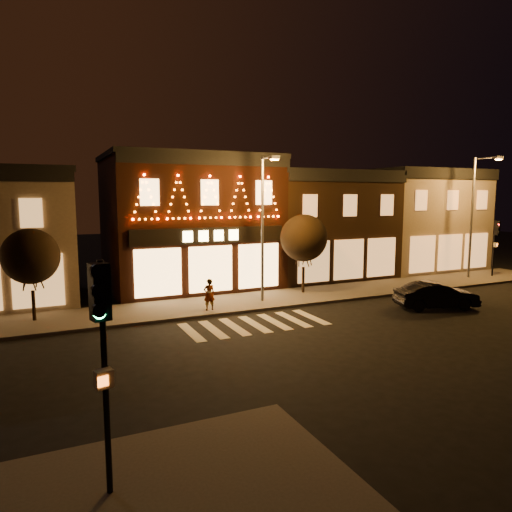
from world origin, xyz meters
TOP-DOWN VIEW (x-y plane):
  - ground at (0.00, 0.00)m, footprint 120.00×120.00m
  - sidewalk_far at (2.00, 8.00)m, footprint 44.00×4.00m
  - building_pulp at (0.00, 13.98)m, footprint 10.20×8.34m
  - building_right_a at (9.50, 13.99)m, footprint 9.20×8.28m
  - building_right_b at (18.50, 13.99)m, footprint 9.20×8.28m
  - traffic_signal_near at (-7.71, -6.16)m, footprint 0.37×0.48m
  - traffic_signal_far at (20.40, 7.72)m, footprint 0.36×0.45m
  - streetlamp_mid at (2.13, 7.41)m, footprint 0.49×1.76m
  - streetlamp_right at (18.43, 7.91)m, footprint 0.57×1.90m
  - tree_left at (-9.11, 8.39)m, footprint 2.53×2.53m
  - tree_right at (5.28, 8.60)m, footprint 2.75×2.75m
  - dark_sedan at (9.80, 2.76)m, footprint 4.41×2.64m
  - pedestrian at (-1.19, 6.84)m, footprint 0.59×0.39m

SIDE VIEW (x-z plane):
  - ground at x=0.00m, z-range 0.00..0.00m
  - sidewalk_far at x=2.00m, z-range 0.00..0.15m
  - dark_sedan at x=9.80m, z-range 0.00..1.37m
  - pedestrian at x=-1.19m, z-range 0.15..1.73m
  - traffic_signal_far at x=20.40m, z-range 0.99..4.92m
  - tree_left at x=-9.11m, z-range 0.99..5.22m
  - traffic_signal_near at x=-7.71m, z-range 1.08..5.60m
  - tree_right at x=5.28m, z-range 1.07..5.67m
  - building_right_a at x=9.50m, z-range 0.01..7.51m
  - building_right_b at x=18.50m, z-range 0.01..7.81m
  - building_pulp at x=0.00m, z-range 0.01..8.31m
  - streetlamp_mid at x=2.13m, z-range 0.82..8.51m
  - streetlamp_right at x=18.43m, z-range 0.87..9.14m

